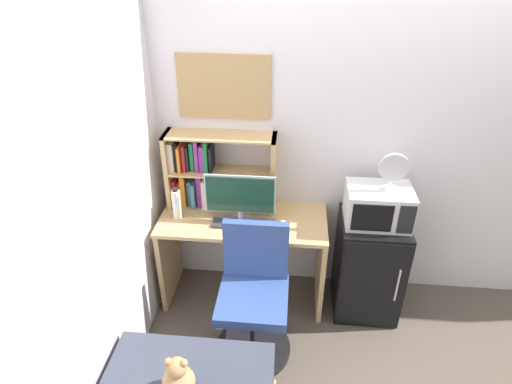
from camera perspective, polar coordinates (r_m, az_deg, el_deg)
The scene contains 14 objects.
wall_back at distance 3.32m, azimuth 22.28°, elevation 6.03°, with size 6.40×0.04×2.60m, color silver.
wall_left at distance 2.08m, azimuth -26.49°, elevation -10.08°, with size 0.04×4.40×2.60m, color silver.
desk at distance 3.33m, azimuth -1.68°, elevation -6.90°, with size 1.25×0.55×0.76m.
hutch_bookshelf at distance 3.24m, azimuth -6.86°, elevation 2.95°, with size 0.82×0.22×0.59m.
monitor at distance 3.06m, azimuth -2.14°, elevation -0.67°, with size 0.51×0.18×0.38m.
keyboard at distance 3.12m, azimuth -1.63°, elevation -4.22°, with size 0.46×0.14×0.02m, color #333338.
computer_mouse at distance 3.11m, azimuth 3.56°, elevation -4.28°, with size 0.06×0.09×0.04m, color silver.
water_bottle at distance 3.20m, azimuth -10.52°, elevation -1.58°, with size 0.07×0.07×0.25m.
mini_fridge at distance 3.43m, azimuth 14.69°, elevation -9.45°, with size 0.48×0.50×0.81m.
microwave at distance 3.13m, azimuth 15.94°, elevation -1.78°, with size 0.45×0.33×0.27m.
desk_fan at distance 3.00m, azimuth 17.80°, elevation 2.80°, with size 0.20×0.11×0.27m.
desk_chair at distance 3.03m, azimuth -0.28°, elevation -14.20°, with size 0.53×0.53×0.96m.
teddy_bear at distance 2.45m, azimuth -10.30°, elevation -23.30°, with size 0.17×0.17×0.26m.
wall_corkboard at distance 3.06m, azimuth -4.33°, elevation 13.79°, with size 0.65×0.02×0.45m, color tan.
Camera 1 is at (-0.57, -2.91, 2.54)m, focal length 30.05 mm.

